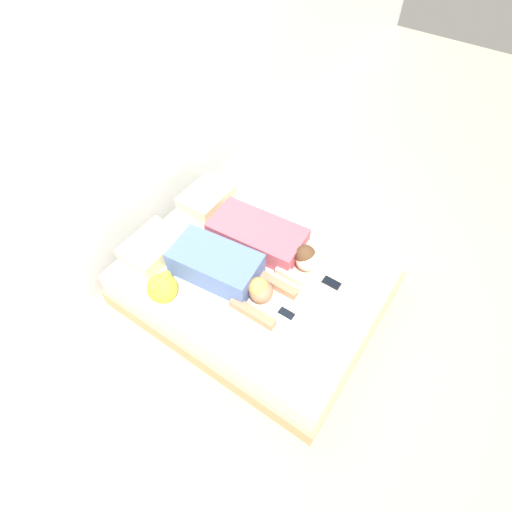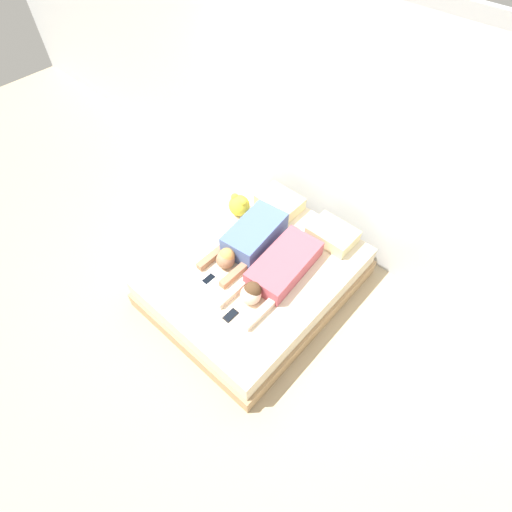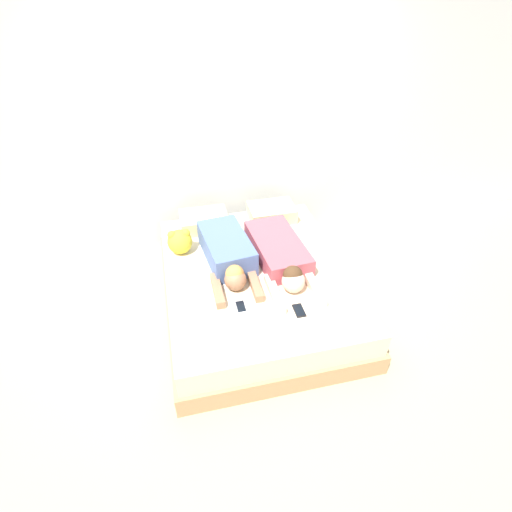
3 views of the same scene
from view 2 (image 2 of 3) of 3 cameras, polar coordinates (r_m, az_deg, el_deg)
name	(u,v)px [view 2 (image 2 of 3)]	position (r m, az deg, el deg)	size (l,w,h in m)	color
ground_plane	(256,288)	(4.24, 0.00, -4.62)	(12.00, 12.00, 0.00)	tan
wall_back	(338,135)	(3.99, 11.69, 16.59)	(12.00, 0.06, 2.60)	silver
bed	(256,277)	(4.08, 0.00, -3.09)	(1.62, 2.02, 0.40)	tan
pillow_head_left	(280,202)	(4.41, 3.43, 7.68)	(0.47, 0.34, 0.15)	beige
pillow_head_right	(333,234)	(4.15, 10.88, 3.06)	(0.47, 0.34, 0.15)	beige
person_left	(249,239)	(3.99, -0.94, 2.50)	(0.44, 1.00, 0.23)	#4C66A5
person_right	(277,270)	(3.78, 3.05, -2.07)	(0.46, 1.14, 0.22)	#B24C59
cell_phone_left	(209,279)	(3.84, -6.76, -3.29)	(0.08, 0.14, 0.01)	silver
cell_phone_right	(231,315)	(3.61, -3.65, -8.46)	(0.08, 0.14, 0.01)	black
plush_toy	(239,205)	(4.31, -2.41, 7.29)	(0.23, 0.23, 0.24)	yellow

